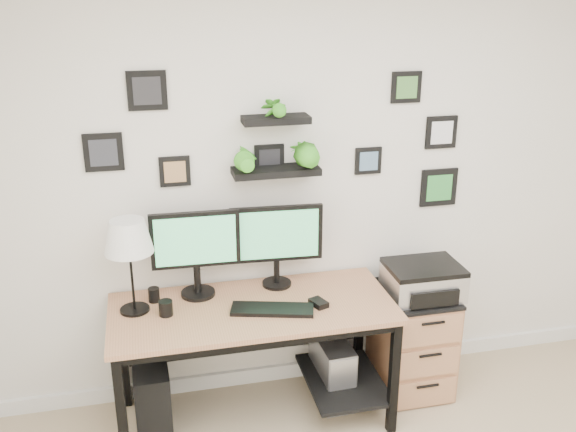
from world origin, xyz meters
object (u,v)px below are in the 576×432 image
object	(u,v)px
monitor_right	(277,239)
pc_tower_black	(152,395)
mug	(166,308)
pc_tower_grey	(332,369)
table_lamp	(128,239)
printer	(423,280)
desk	(258,322)
monitor_left	(196,248)
file_cabinet	(412,340)

from	to	relation	value
monitor_right	pc_tower_black	world-z (taller)	monitor_right
mug	pc_tower_grey	world-z (taller)	mug
table_lamp	pc_tower_grey	distance (m)	1.51
table_lamp	printer	size ratio (longest dim) A/B	1.21
desk	printer	size ratio (longest dim) A/B	3.61
desk	monitor_right	distance (m)	0.49
printer	table_lamp	bearing A→B (deg)	178.38
monitor_left	printer	bearing A→B (deg)	-6.51
pc_tower_black	printer	size ratio (longest dim) A/B	0.99
monitor_left	mug	xyz separation A→B (m)	(-0.19, -0.20, -0.26)
mug	printer	bearing A→B (deg)	1.58
file_cabinet	monitor_left	bearing A→B (deg)	175.23
table_lamp	mug	bearing A→B (deg)	-28.50
mug	pc_tower_grey	distance (m)	1.15
desk	mug	bearing A→B (deg)	-176.98
monitor_left	pc_tower_grey	world-z (taller)	monitor_left
monitor_right	printer	world-z (taller)	monitor_right
monitor_left	pc_tower_black	world-z (taller)	monitor_left
printer	file_cabinet	bearing A→B (deg)	117.79
monitor_left	desk	bearing A→B (deg)	-27.56
pc_tower_grey	monitor_left	bearing A→B (deg)	171.41
monitor_right	table_lamp	size ratio (longest dim) A/B	1.01
desk	printer	bearing A→B (deg)	0.84
monitor_right	table_lamp	distance (m)	0.86
desk	pc_tower_grey	size ratio (longest dim) A/B	3.84
desk	pc_tower_black	world-z (taller)	desk
desk	mug	distance (m)	0.54
monitor_left	table_lamp	bearing A→B (deg)	-163.80
pc_tower_black	printer	bearing A→B (deg)	-1.37
pc_tower_grey	printer	world-z (taller)	printer
desk	monitor_left	distance (m)	0.56
table_lamp	pc_tower_black	xyz separation A→B (m)	(0.05, -0.05, -0.96)
monitor_right	table_lamp	bearing A→B (deg)	-171.26
monitor_left	printer	world-z (taller)	monitor_left
desk	printer	world-z (taller)	printer
monitor_right	mug	xyz separation A→B (m)	(-0.67, -0.22, -0.26)
pc_tower_black	pc_tower_grey	world-z (taller)	pc_tower_black
monitor_left	pc_tower_grey	bearing A→B (deg)	-8.59
printer	desk	bearing A→B (deg)	-179.16
monitor_left	mug	distance (m)	0.38
pc_tower_black	file_cabinet	xyz separation A→B (m)	(1.63, 0.04, 0.12)
desk	pc_tower_grey	bearing A→B (deg)	5.94
mug	desk	bearing A→B (deg)	3.02
pc_tower_black	printer	distance (m)	1.74
table_lamp	pc_tower_grey	size ratio (longest dim) A/B	1.29
desk	printer	xyz separation A→B (m)	(1.02, 0.01, 0.15)
monitor_left	monitor_right	distance (m)	0.47
pc_tower_grey	file_cabinet	world-z (taller)	file_cabinet
mug	printer	size ratio (longest dim) A/B	0.19
monitor_right	pc_tower_black	size ratio (longest dim) A/B	1.24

